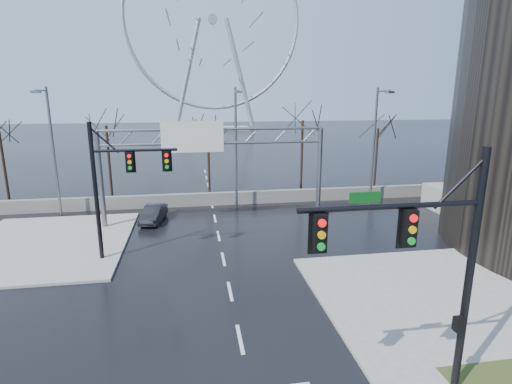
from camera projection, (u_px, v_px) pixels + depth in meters
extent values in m
plane|color=black|center=(240.00, 339.00, 15.79)|extent=(260.00, 260.00, 0.00)
cube|color=gray|center=(440.00, 293.00, 19.26)|extent=(12.00, 10.00, 0.15)
cube|color=gray|center=(47.00, 244.00, 25.56)|extent=(10.00, 12.00, 0.15)
cube|color=slate|center=(212.00, 199.00, 34.83)|extent=(52.00, 0.50, 1.10)
cylinder|color=black|center=(469.00, 279.00, 12.02)|extent=(0.24, 0.24, 8.00)
cylinder|color=black|center=(392.00, 207.00, 11.03)|extent=(5.40, 0.16, 0.16)
cube|color=black|center=(409.00, 228.00, 11.11)|extent=(0.35, 0.28, 1.05)
cube|color=black|center=(320.00, 233.00, 10.70)|extent=(0.35, 0.28, 1.05)
cylinder|color=black|center=(96.00, 194.00, 22.37)|extent=(0.24, 0.24, 8.00)
cylinder|color=black|center=(135.00, 150.00, 22.16)|extent=(4.60, 0.16, 0.16)
cube|color=black|center=(130.00, 162.00, 22.11)|extent=(0.35, 0.28, 1.05)
cube|color=black|center=(167.00, 161.00, 22.43)|extent=(0.35, 0.28, 1.05)
cylinder|color=slate|center=(101.00, 181.00, 28.09)|extent=(0.36, 0.36, 7.00)
cylinder|color=slate|center=(319.00, 174.00, 30.59)|extent=(0.36, 0.36, 7.00)
cylinder|color=slate|center=(213.00, 129.00, 28.51)|extent=(16.00, 0.20, 0.20)
cylinder|color=slate|center=(214.00, 143.00, 28.75)|extent=(16.00, 0.20, 0.20)
cube|color=#094A14|center=(192.00, 137.00, 28.25)|extent=(4.20, 0.10, 2.00)
cube|color=silver|center=(192.00, 137.00, 28.19)|extent=(4.40, 0.02, 2.20)
cylinder|color=slate|center=(54.00, 154.00, 30.46)|extent=(0.20, 0.20, 10.00)
cylinder|color=slate|center=(41.00, 90.00, 28.29)|extent=(0.12, 2.20, 0.12)
cube|color=slate|center=(36.00, 92.00, 27.35)|extent=(0.50, 0.70, 0.18)
cylinder|color=slate|center=(236.00, 150.00, 32.65)|extent=(0.20, 0.20, 10.00)
cylinder|color=slate|center=(237.00, 91.00, 30.48)|extent=(0.12, 2.20, 0.12)
cube|color=slate|center=(238.00, 92.00, 29.55)|extent=(0.50, 0.70, 0.18)
cylinder|color=slate|center=(374.00, 147.00, 34.53)|extent=(0.20, 0.20, 10.00)
cylinder|color=slate|center=(384.00, 91.00, 32.36)|extent=(0.12, 2.20, 0.12)
cube|color=slate|center=(390.00, 92.00, 31.42)|extent=(0.50, 0.70, 0.18)
cylinder|color=black|center=(4.00, 167.00, 35.23)|extent=(0.24, 0.24, 6.30)
cylinder|color=black|center=(109.00, 163.00, 36.11)|extent=(0.24, 0.24, 6.75)
cylinder|color=black|center=(209.00, 164.00, 38.58)|extent=(0.24, 0.24, 5.85)
cylinder|color=black|center=(302.00, 157.00, 38.89)|extent=(0.24, 0.24, 7.02)
cylinder|color=black|center=(376.00, 159.00, 40.73)|extent=(0.24, 0.24, 6.12)
cube|color=gray|center=(215.00, 129.00, 107.53)|extent=(18.00, 6.00, 1.00)
torus|color=#B2B2B7|center=(213.00, 19.00, 100.99)|extent=(45.00, 1.00, 45.00)
cylinder|color=#B2B2B7|center=(213.00, 19.00, 100.99)|extent=(2.40, 1.50, 2.40)
cylinder|color=#B2B2B7|center=(187.00, 76.00, 103.23)|extent=(8.28, 1.20, 28.82)
cylinder|color=#B2B2B7|center=(241.00, 77.00, 105.42)|extent=(8.28, 1.20, 28.82)
imported|color=black|center=(153.00, 214.00, 30.26)|extent=(1.99, 3.96, 1.24)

